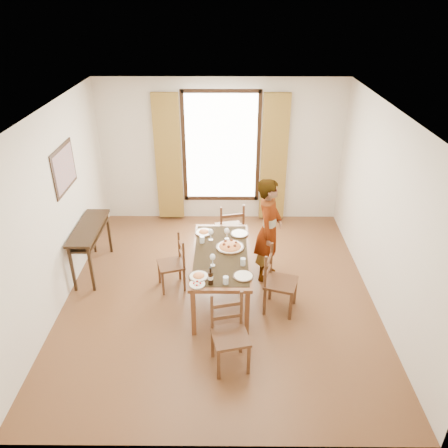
{
  "coord_description": "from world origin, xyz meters",
  "views": [
    {
      "loc": [
        0.11,
        -5.28,
        4.03
      ],
      "look_at": [
        0.07,
        0.32,
        1.0
      ],
      "focal_mm": 35.0,
      "sensor_mm": 36.0,
      "label": 1
    }
  ],
  "objects_px": {
    "console_table": "(89,233)",
    "pasta_platter": "(230,245)",
    "dining_table": "(221,257)",
    "man": "(269,230)"
  },
  "relations": [
    {
      "from": "dining_table",
      "to": "pasta_platter",
      "type": "height_order",
      "value": "pasta_platter"
    },
    {
      "from": "man",
      "to": "dining_table",
      "type": "bearing_deg",
      "value": 145.39
    },
    {
      "from": "console_table",
      "to": "dining_table",
      "type": "bearing_deg",
      "value": -18.46
    },
    {
      "from": "dining_table",
      "to": "pasta_platter",
      "type": "relative_size",
      "value": 4.28
    },
    {
      "from": "console_table",
      "to": "pasta_platter",
      "type": "xyz_separation_m",
      "value": [
        2.19,
        -0.55,
        0.12
      ]
    },
    {
      "from": "dining_table",
      "to": "man",
      "type": "height_order",
      "value": "man"
    },
    {
      "from": "man",
      "to": "pasta_platter",
      "type": "xyz_separation_m",
      "value": [
        -0.59,
        -0.41,
        -0.02
      ]
    },
    {
      "from": "man",
      "to": "pasta_platter",
      "type": "bearing_deg",
      "value": 142.75
    },
    {
      "from": "pasta_platter",
      "to": "dining_table",
      "type": "bearing_deg",
      "value": -132.45
    },
    {
      "from": "dining_table",
      "to": "man",
      "type": "xyz_separation_m",
      "value": [
        0.71,
        0.55,
        0.14
      ]
    }
  ]
}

